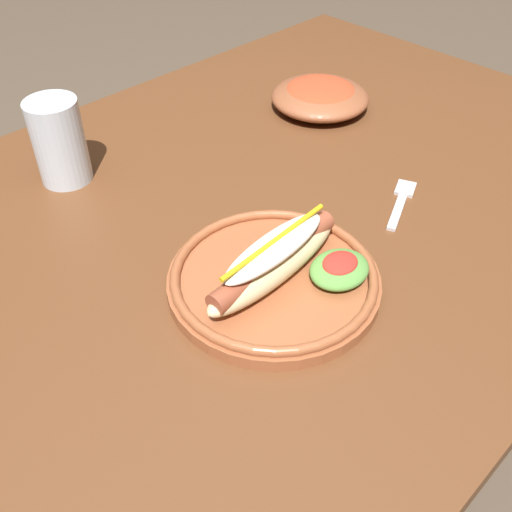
{
  "coord_description": "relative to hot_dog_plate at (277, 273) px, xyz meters",
  "views": [
    {
      "loc": [
        -0.4,
        -0.48,
        1.23
      ],
      "look_at": [
        -0.03,
        -0.1,
        0.77
      ],
      "focal_mm": 41.42,
      "sensor_mm": 36.0,
      "label": 1
    }
  ],
  "objects": [
    {
      "name": "side_bowl",
      "position": [
        0.38,
        0.26,
        0.0
      ],
      "size": [
        0.17,
        0.17,
        0.05
      ],
      "color": "brown",
      "rests_on": "dining_table"
    },
    {
      "name": "fork",
      "position": [
        0.25,
        -0.0,
        -0.02
      ],
      "size": [
        0.12,
        0.07,
        0.0
      ],
      "rotation": [
        0.0,
        0.0,
        0.42
      ],
      "color": "silver",
      "rests_on": "dining_table"
    },
    {
      "name": "ground_plane",
      "position": [
        0.02,
        0.13,
        -0.76
      ],
      "size": [
        8.0,
        8.0,
        0.0
      ],
      "primitive_type": "plane",
      "color": "brown"
    },
    {
      "name": "water_cup",
      "position": [
        -0.06,
        0.38,
        0.04
      ],
      "size": [
        0.07,
        0.07,
        0.12
      ],
      "primitive_type": "cylinder",
      "color": "silver",
      "rests_on": "dining_table"
    },
    {
      "name": "hot_dog_plate",
      "position": [
        0.0,
        0.0,
        0.0
      ],
      "size": [
        0.25,
        0.25,
        0.08
      ],
      "color": "#9E5633",
      "rests_on": "dining_table"
    },
    {
      "name": "dining_table",
      "position": [
        0.02,
        0.13,
        -0.12
      ],
      "size": [
        1.45,
        0.86,
        0.74
      ],
      "color": "brown",
      "rests_on": "ground_plane"
    }
  ]
}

